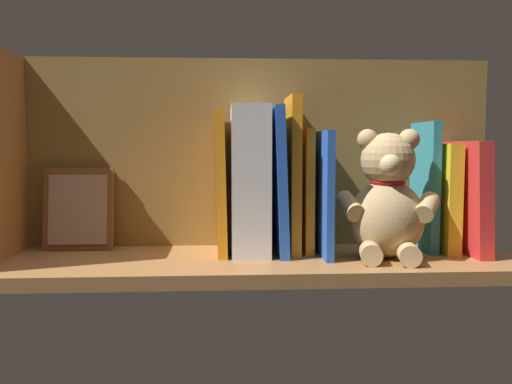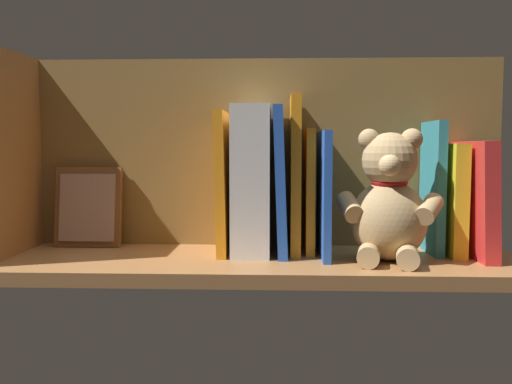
{
  "view_description": "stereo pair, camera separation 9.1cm",
  "coord_description": "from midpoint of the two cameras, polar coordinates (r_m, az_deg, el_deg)",
  "views": [
    {
      "loc": [
        5.36,
        90.14,
        18.31
      ],
      "look_at": [
        0.0,
        0.0,
        10.7
      ],
      "focal_mm": 38.64,
      "sensor_mm": 36.0,
      "label": 1
    },
    {
      "loc": [
        -3.69,
        90.23,
        18.31
      ],
      "look_at": [
        0.0,
        0.0,
        10.7
      ],
      "focal_mm": 38.64,
      "sensor_mm": 36.0,
      "label": 2
    }
  ],
  "objects": [
    {
      "name": "ground_plane",
      "position": [
        0.92,
        -2.83,
        -7.34
      ],
      "size": [
        87.01,
        26.75,
        2.2
      ],
      "primitive_type": "cube",
      "color": "#9E6B3D"
    },
    {
      "name": "shelf_back_panel",
      "position": [
        1.01,
        -2.94,
        4.06
      ],
      "size": [
        87.01,
        1.5,
        33.98
      ],
      "primitive_type": "cube",
      "color": "olive",
      "rests_on": "ground_plane"
    },
    {
      "name": "book_0",
      "position": [
        0.99,
        18.39,
        -0.5
      ],
      "size": [
        3.2,
        16.45,
        19.14
      ],
      "primitive_type": "cube",
      "rotation": [
        0.0,
        0.04,
        0.0
      ],
      "color": "red",
      "rests_on": "ground_plane"
    },
    {
      "name": "book_1",
      "position": [
        1.0,
        16.22,
        -0.53
      ],
      "size": [
        2.39,
        12.67,
        18.65
      ],
      "primitive_type": "cube",
      "color": "yellow",
      "rests_on": "ground_plane"
    },
    {
      "name": "book_2",
      "position": [
        1.0,
        14.58,
        0.57
      ],
      "size": [
        1.5,
        11.34,
        22.41
      ],
      "primitive_type": "cube",
      "color": "teal",
      "rests_on": "ground_plane"
    },
    {
      "name": "teddy_bear",
      "position": [
        0.91,
        10.69,
        -1.0
      ],
      "size": [
        16.75,
        15.02,
        21.02
      ],
      "rotation": [
        0.0,
        0.0,
        -0.19
      ],
      "color": "tan",
      "rests_on": "ground_plane"
    },
    {
      "name": "book_3",
      "position": [
        0.93,
        4.08,
        -0.09
      ],
      "size": [
        1.24,
        16.31,
        20.72
      ],
      "primitive_type": "cube",
      "color": "blue",
      "rests_on": "ground_plane"
    },
    {
      "name": "book_4",
      "position": [
        0.96,
        2.51,
        0.18
      ],
      "size": [
        1.49,
        10.62,
        21.18
      ],
      "primitive_type": "cube",
      "color": "orange",
      "rests_on": "ground_plane"
    },
    {
      "name": "book_5",
      "position": [
        0.95,
        1.07,
        1.79
      ],
      "size": [
        1.67,
        12.12,
        26.65
      ],
      "primitive_type": "cube",
      "color": "orange",
      "rests_on": "ground_plane"
    },
    {
      "name": "book_6",
      "position": [
        0.93,
        -0.43,
        1.18
      ],
      "size": [
        2.49,
        14.29,
        24.82
      ],
      "primitive_type": "cube",
      "rotation": [
        0.0,
        0.04,
        0.0
      ],
      "color": "blue",
      "rests_on": "ground_plane"
    },
    {
      "name": "dictionary_thick_white",
      "position": [
        0.93,
        -3.42,
        1.23
      ],
      "size": [
        6.35,
        13.73,
        24.98
      ],
      "primitive_type": "cube",
      "color": "white",
      "rests_on": "ground_plane"
    },
    {
      "name": "book_7",
      "position": [
        0.94,
        -6.39,
        0.94
      ],
      "size": [
        2.09,
        13.33,
        24.06
      ],
      "primitive_type": "cube",
      "rotation": [
        0.0,
        0.02,
        0.0
      ],
      "color": "orange",
      "rests_on": "ground_plane"
    },
    {
      "name": "picture_frame_leaning",
      "position": [
        1.03,
        -20.32,
        -1.68
      ],
      "size": [
        11.97,
        3.61,
        14.55
      ],
      "color": "brown",
      "rests_on": "ground_plane"
    }
  ]
}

